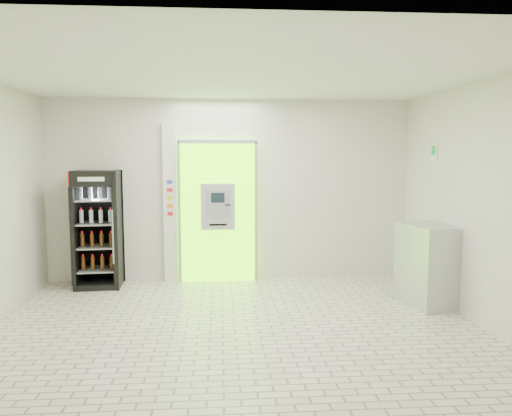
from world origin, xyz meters
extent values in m
plane|color=beige|center=(0.00, 0.00, 0.00)|extent=(6.00, 6.00, 0.00)
plane|color=silver|center=(0.00, 2.50, 1.50)|extent=(6.00, 0.00, 6.00)
plane|color=silver|center=(0.00, -2.50, 1.50)|extent=(6.00, 0.00, 6.00)
plane|color=silver|center=(3.00, 0.00, 1.50)|extent=(0.00, 5.00, 5.00)
plane|color=white|center=(0.00, 0.00, 3.00)|extent=(6.00, 6.00, 0.00)
cube|color=#63EA00|center=(-0.20, 2.43, 1.15)|extent=(1.20, 0.12, 2.30)
cube|color=gray|center=(-0.20, 2.36, 2.30)|extent=(1.28, 0.04, 0.06)
cube|color=gray|center=(-0.83, 2.36, 1.15)|extent=(0.04, 0.04, 2.30)
cube|color=gray|center=(0.43, 2.36, 1.15)|extent=(0.04, 0.04, 2.30)
cube|color=black|center=(-0.10, 2.38, 0.50)|extent=(0.62, 0.01, 0.67)
cube|color=black|center=(-0.54, 2.38, 1.98)|extent=(0.22, 0.01, 0.18)
cube|color=#AEB1B6|center=(-0.20, 2.32, 1.25)|extent=(0.55, 0.12, 0.75)
cube|color=black|center=(-0.20, 2.25, 1.40)|extent=(0.22, 0.01, 0.16)
cube|color=gray|center=(-0.20, 2.25, 1.12)|extent=(0.16, 0.01, 0.12)
cube|color=black|center=(-0.04, 2.25, 1.28)|extent=(0.09, 0.01, 0.02)
cube|color=black|center=(-0.20, 2.25, 0.96)|extent=(0.28, 0.01, 0.03)
cube|color=silver|center=(-0.98, 2.45, 1.30)|extent=(0.22, 0.10, 2.60)
cube|color=#193FB2|center=(-0.98, 2.40, 1.65)|extent=(0.09, 0.01, 0.06)
cube|color=red|center=(-0.98, 2.40, 1.52)|extent=(0.09, 0.01, 0.06)
cube|color=yellow|center=(-0.98, 2.40, 1.39)|extent=(0.09, 0.01, 0.06)
cube|color=orange|center=(-0.98, 2.40, 1.26)|extent=(0.09, 0.01, 0.06)
cube|color=red|center=(-0.98, 2.40, 1.13)|extent=(0.09, 0.01, 0.06)
cube|color=black|center=(-2.09, 2.18, 0.92)|extent=(0.73, 0.67, 1.84)
cube|color=black|center=(-2.09, 2.47, 0.92)|extent=(0.69, 0.09, 1.84)
cube|color=#BC0A0E|center=(-2.09, 1.87, 1.72)|extent=(0.68, 0.05, 0.22)
cube|color=white|center=(-2.09, 1.86, 1.72)|extent=(0.39, 0.03, 0.06)
cube|color=black|center=(-2.09, 2.18, 0.05)|extent=(0.73, 0.67, 0.09)
cylinder|color=gray|center=(-1.79, 1.84, 0.85)|extent=(0.03, 0.03, 0.83)
cube|color=gray|center=(-2.09, 2.18, 0.28)|extent=(0.61, 0.57, 0.02)
cube|color=gray|center=(-2.09, 2.18, 0.65)|extent=(0.61, 0.57, 0.02)
cube|color=gray|center=(-2.09, 2.18, 1.01)|extent=(0.61, 0.57, 0.02)
cube|color=gray|center=(-2.09, 2.18, 1.38)|extent=(0.61, 0.57, 0.02)
cube|color=#AEB1B6|center=(2.71, 0.83, 0.56)|extent=(0.71, 0.93, 1.13)
cube|color=gray|center=(2.42, 0.83, 0.62)|extent=(0.16, 0.81, 0.01)
cube|color=white|center=(2.99, 1.40, 2.12)|extent=(0.02, 0.22, 0.26)
cube|color=#0D8F2C|center=(2.98, 1.40, 2.15)|extent=(0.00, 0.14, 0.14)
camera|label=1|loc=(-0.17, -5.77, 2.07)|focal=35.00mm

